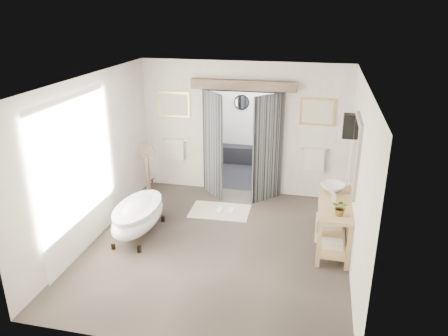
{
  "coord_description": "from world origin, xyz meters",
  "views": [
    {
      "loc": [
        1.6,
        -6.51,
        4.02
      ],
      "look_at": [
        0.0,
        0.6,
        1.25
      ],
      "focal_mm": 35.0,
      "sensor_mm": 36.0,
      "label": 1
    }
  ],
  "objects_px": {
    "clawfoot_tub": "(138,215)",
    "vanity": "(332,219)",
    "basin": "(332,188)",
    "rug": "(220,211)"
  },
  "relations": [
    {
      "from": "clawfoot_tub",
      "to": "vanity",
      "type": "distance_m",
      "value": 3.46
    },
    {
      "from": "vanity",
      "to": "basin",
      "type": "xyz_separation_m",
      "value": [
        -0.03,
        0.39,
        0.42
      ]
    },
    {
      "from": "clawfoot_tub",
      "to": "vanity",
      "type": "relative_size",
      "value": 1.03
    },
    {
      "from": "rug",
      "to": "basin",
      "type": "relative_size",
      "value": 2.65
    },
    {
      "from": "clawfoot_tub",
      "to": "rug",
      "type": "distance_m",
      "value": 1.8
    },
    {
      "from": "vanity",
      "to": "rug",
      "type": "bearing_deg",
      "value": 158.56
    },
    {
      "from": "rug",
      "to": "basin",
      "type": "xyz_separation_m",
      "value": [
        2.17,
        -0.48,
        0.92
      ]
    },
    {
      "from": "clawfoot_tub",
      "to": "basin",
      "type": "bearing_deg",
      "value": 12.8
    },
    {
      "from": "clawfoot_tub",
      "to": "basin",
      "type": "height_order",
      "value": "basin"
    },
    {
      "from": "clawfoot_tub",
      "to": "vanity",
      "type": "height_order",
      "value": "vanity"
    }
  ]
}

